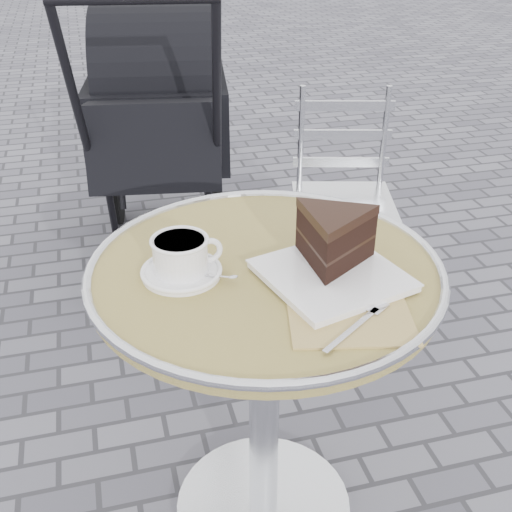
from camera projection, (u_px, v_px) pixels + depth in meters
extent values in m
plane|color=slate|center=(263.00, 509.00, 1.65)|extent=(80.00, 80.00, 0.00)
cylinder|color=silver|center=(263.00, 505.00, 1.64)|extent=(0.44, 0.44, 0.03)
cylinder|color=silver|center=(264.00, 403.00, 1.47)|extent=(0.07, 0.07, 0.67)
cylinder|color=tan|center=(265.00, 274.00, 1.29)|extent=(0.70, 0.70, 0.03)
torus|color=silver|center=(265.00, 267.00, 1.28)|extent=(0.72, 0.72, 0.02)
cylinder|color=white|center=(182.00, 273.00, 1.25)|extent=(0.15, 0.15, 0.01)
cylinder|color=white|center=(180.00, 255.00, 1.23)|extent=(0.11, 0.11, 0.07)
torus|color=white|center=(209.00, 250.00, 1.25)|extent=(0.05, 0.02, 0.05)
cylinder|color=beige|center=(179.00, 241.00, 1.22)|extent=(0.10, 0.10, 0.01)
cube|color=tan|center=(348.00, 310.00, 1.15)|extent=(0.26, 0.26, 0.00)
cube|color=white|center=(332.00, 276.00, 1.23)|extent=(0.29, 0.29, 0.01)
cylinder|color=silver|center=(302.00, 275.00, 2.26)|extent=(0.02, 0.02, 0.40)
cylinder|color=silver|center=(387.00, 276.00, 2.26)|extent=(0.02, 0.02, 0.40)
cylinder|color=silver|center=(297.00, 235.00, 2.52)|extent=(0.02, 0.02, 0.40)
cylinder|color=silver|center=(374.00, 235.00, 2.52)|extent=(0.02, 0.02, 0.40)
cube|color=silver|center=(344.00, 204.00, 2.28)|extent=(0.43, 0.43, 0.02)
cube|color=black|center=(158.00, 137.00, 2.52)|extent=(0.58, 0.80, 0.45)
cylinder|color=black|center=(102.00, 277.00, 2.43)|extent=(0.07, 0.20, 0.20)
cylinder|color=black|center=(224.00, 271.00, 2.47)|extent=(0.07, 0.20, 0.20)
cylinder|color=black|center=(116.00, 191.00, 2.98)|extent=(0.09, 0.31, 0.31)
cylinder|color=black|center=(216.00, 187.00, 3.02)|extent=(0.09, 0.31, 0.31)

